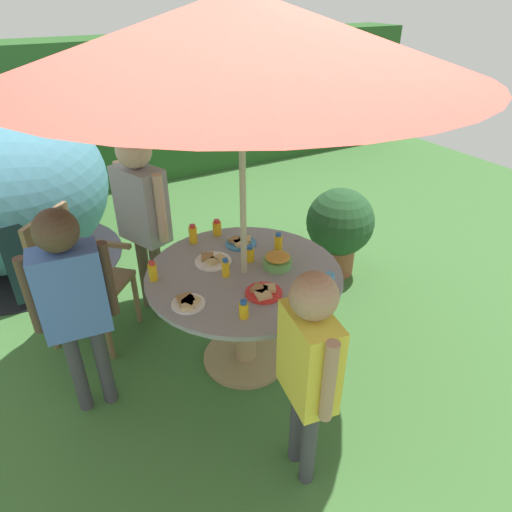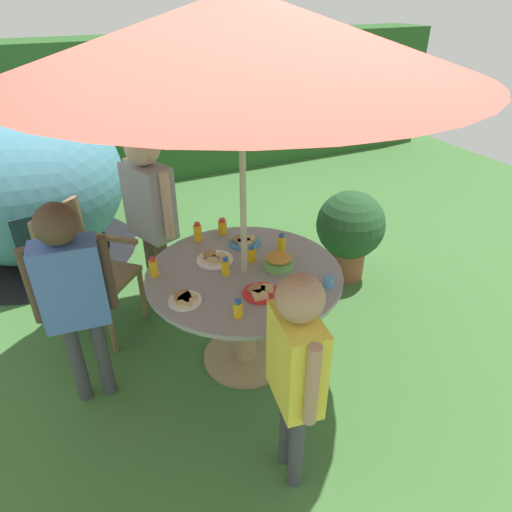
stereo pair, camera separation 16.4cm
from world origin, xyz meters
The scene contains 23 objects.
ground_plane centered at (0.00, 0.00, -0.01)m, with size 10.00×10.00×0.02m, color #3D6B33.
hedge_backdrop centered at (0.00, 3.72, 0.85)m, with size 9.00×0.70×1.69m, color #285623.
garden_table centered at (0.00, 0.00, 0.51)m, with size 1.19×1.19×0.70m.
patio_umbrella centered at (0.00, 0.00, 2.01)m, with size 2.33×2.33×2.19m.
wooden_chair centered at (-0.87, 0.82, 0.52)m, with size 0.65×0.65×0.93m.
dome_tent centered at (-1.14, 2.14, 0.72)m, with size 1.89×1.89×1.46m.
potted_plant centered at (1.22, 0.57, 0.45)m, with size 0.57×0.57×0.77m.
child_in_grey_shirt centered at (-0.34, 0.85, 0.89)m, with size 0.32×0.44×1.39m.
child_in_blue_shirt centered at (-0.96, 0.11, 0.83)m, with size 0.44×0.22×1.29m.
child_in_yellow_shirt centered at (-0.14, -0.86, 0.78)m, with size 0.22×0.41×1.22m.
snack_bowl centered at (0.21, -0.04, 0.74)m, with size 0.18×0.18×0.09m.
plate_back_edge centered at (-0.11, 0.20, 0.71)m, with size 0.23×0.23×0.03m.
plate_front_edge centered at (-0.01, -0.25, 0.72)m, with size 0.21×0.21×0.03m.
plate_center_back centered at (-0.42, -0.14, 0.72)m, with size 0.18×0.18×0.03m.
plate_far_right centered at (0.15, 0.31, 0.72)m, with size 0.20×0.20×0.03m.
juice_bottle_near_left centered at (0.31, 0.11, 0.76)m, with size 0.05×0.05×0.13m.
juice_bottle_near_right centered at (-0.50, 0.19, 0.76)m, with size 0.05×0.05×0.12m.
juice_bottle_far_left centered at (0.07, 0.51, 0.75)m, with size 0.06×0.06×0.11m.
juice_bottle_center_front centered at (-0.21, -0.38, 0.75)m, with size 0.05×0.05×0.11m.
juice_bottle_mid_left centered at (0.09, 0.10, 0.75)m, with size 0.06×0.06×0.11m.
juice_bottle_mid_right centered at (-0.11, 0.02, 0.76)m, with size 0.05×0.05×0.12m.
juice_bottle_spot_a centered at (-0.12, 0.49, 0.76)m, with size 0.05×0.05×0.13m.
cup_near centered at (0.37, -0.35, 0.74)m, with size 0.06×0.06×0.06m, color #4C99D8.
Camera 1 is at (-1.08, -2.03, 2.19)m, focal length 31.83 mm.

